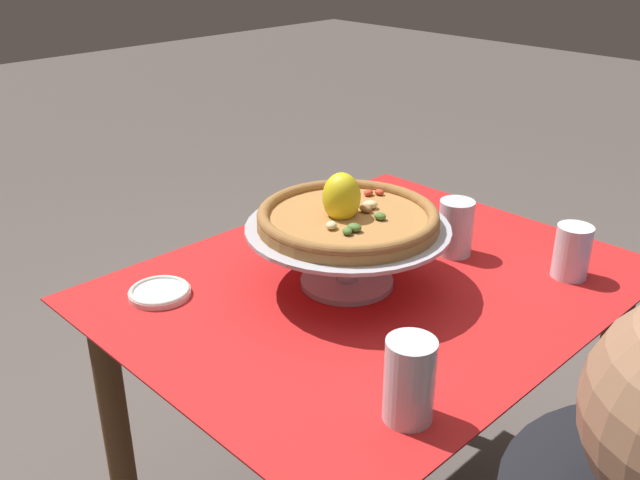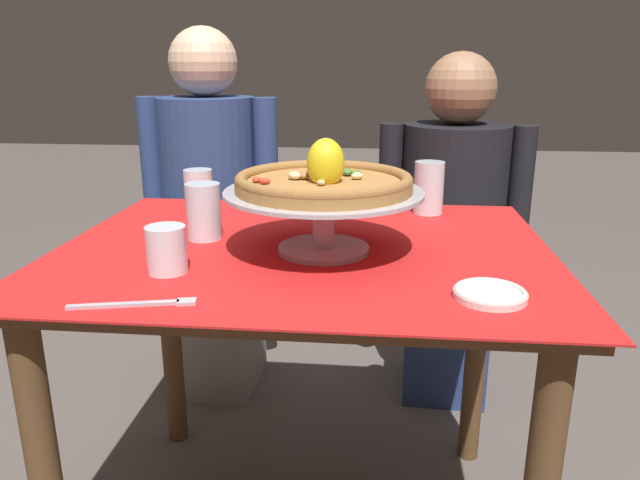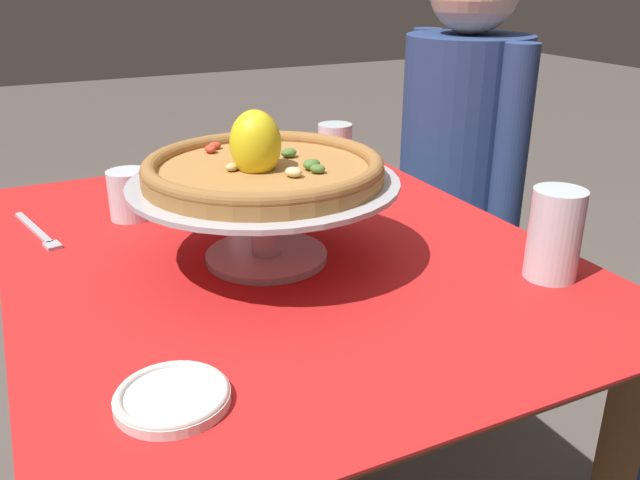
{
  "view_description": "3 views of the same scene",
  "coord_description": "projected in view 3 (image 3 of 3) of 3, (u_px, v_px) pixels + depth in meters",
  "views": [
    {
      "loc": [
        1.0,
        0.85,
        1.47
      ],
      "look_at": [
        0.09,
        -0.07,
        0.87
      ],
      "focal_mm": 39.48,
      "sensor_mm": 36.0,
      "label": 1
    },
    {
      "loc": [
        0.16,
        -1.23,
        1.15
      ],
      "look_at": [
        0.04,
        -0.05,
        0.79
      ],
      "focal_mm": 33.14,
      "sensor_mm": 36.0,
      "label": 2
    },
    {
      "loc": [
        0.96,
        -0.38,
        1.2
      ],
      "look_at": [
        0.11,
        0.03,
        0.81
      ],
      "focal_mm": 37.05,
      "sensor_mm": 36.0,
      "label": 3
    }
  ],
  "objects": [
    {
      "name": "water_glass_side_left",
      "position": [
        247.0,
        174.0,
        1.3
      ],
      "size": [
        0.08,
        0.08,
        0.13
      ],
      "color": "silver",
      "rests_on": "dining_table"
    },
    {
      "name": "pizza",
      "position": [
        263.0,
        166.0,
        1.0
      ],
      "size": [
        0.37,
        0.37,
        0.11
      ],
      "color": "#AD753D",
      "rests_on": "pizza_stand"
    },
    {
      "name": "dinner_fork",
      "position": [
        38.0,
        232.0,
        1.16
      ],
      "size": [
        0.21,
        0.06,
        0.01
      ],
      "color": "#B7B7C1",
      "rests_on": "dining_table"
    },
    {
      "name": "diner_left",
      "position": [
        457.0,
        201.0,
        1.8
      ],
      "size": [
        0.48,
        0.33,
        1.27
      ],
      "color": "gray",
      "rests_on": "ground"
    },
    {
      "name": "side_plate",
      "position": [
        172.0,
        397.0,
        0.71
      ],
      "size": [
        0.13,
        0.13,
        0.02
      ],
      "color": "white",
      "rests_on": "dining_table"
    },
    {
      "name": "water_glass_front_left",
      "position": [
        130.0,
        198.0,
        1.22
      ],
      "size": [
        0.08,
        0.08,
        0.09
      ],
      "color": "white",
      "rests_on": "dining_table"
    },
    {
      "name": "dining_table",
      "position": [
        278.0,
        313.0,
        1.16
      ],
      "size": [
        1.07,
        0.85,
        0.77
      ],
      "color": "brown",
      "rests_on": "ground"
    },
    {
      "name": "water_glass_back_right",
      "position": [
        554.0,
        240.0,
        0.98
      ],
      "size": [
        0.08,
        0.08,
        0.14
      ],
      "color": "silver",
      "rests_on": "dining_table"
    },
    {
      "name": "pizza_stand",
      "position": [
        265.0,
        203.0,
        1.02
      ],
      "size": [
        0.42,
        0.42,
        0.13
      ],
      "color": "#B7B7C1",
      "rests_on": "dining_table"
    },
    {
      "name": "water_glass_back_left",
      "position": [
        335.0,
        152.0,
        1.47
      ],
      "size": [
        0.08,
        0.08,
        0.12
      ],
      "color": "white",
      "rests_on": "dining_table"
    }
  ]
}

